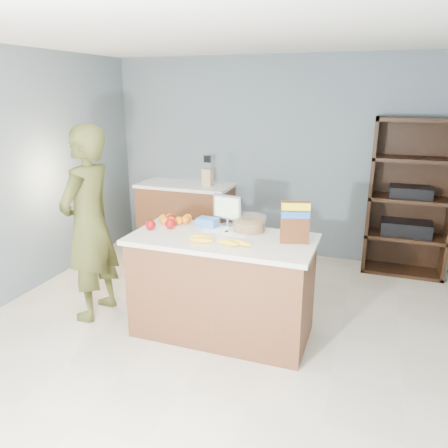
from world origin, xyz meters
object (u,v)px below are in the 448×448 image
(shelving_unit, at_px, (409,201))
(tv, at_px, (228,209))
(counter_peninsula, at_px, (222,290))
(person, at_px, (89,224))
(cereal_box, at_px, (295,219))

(shelving_unit, distance_m, tv, 2.37)
(tv, bearing_deg, counter_peninsula, -78.79)
(person, distance_m, cereal_box, 1.88)
(counter_peninsula, height_order, person, person)
(counter_peninsula, distance_m, person, 1.36)
(shelving_unit, bearing_deg, person, -142.96)
(cereal_box, bearing_deg, person, -175.53)
(tv, bearing_deg, cereal_box, -21.41)
(person, height_order, tv, person)
(person, bearing_deg, tv, 108.34)
(tv, xyz_separation_m, cereal_box, (0.66, -0.26, 0.04))
(person, height_order, cereal_box, person)
(tv, relative_size, cereal_box, 0.83)
(shelving_unit, relative_size, tv, 6.38)
(counter_peninsula, relative_size, cereal_box, 4.61)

